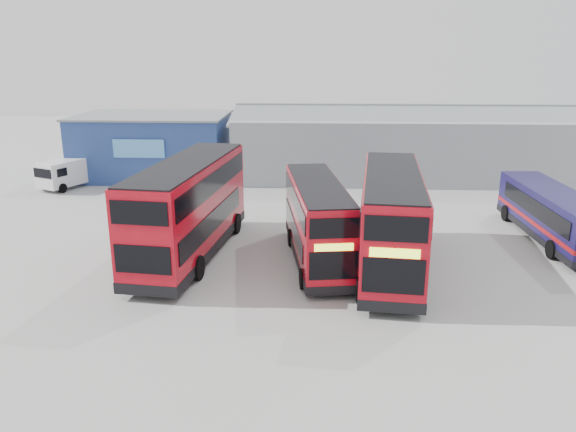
{
  "coord_description": "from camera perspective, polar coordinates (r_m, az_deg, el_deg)",
  "views": [
    {
      "loc": [
        -0.51,
        -28.0,
        10.34
      ],
      "look_at": [
        -1.87,
        -0.5,
        2.1
      ],
      "focal_mm": 35.0,
      "sensor_mm": 36.0,
      "label": 1
    }
  ],
  "objects": [
    {
      "name": "ground_plane",
      "position": [
        29.85,
        3.63,
        -3.64
      ],
      "size": [
        120.0,
        120.0,
        0.0
      ],
      "primitive_type": "plane",
      "color": "gray",
      "rests_on": "ground"
    },
    {
      "name": "office_block",
      "position": [
        48.55,
        -13.45,
        7.01
      ],
      "size": [
        12.3,
        8.32,
        5.12
      ],
      "color": "navy",
      "rests_on": "ground"
    },
    {
      "name": "maintenance_shed",
      "position": [
        49.36,
        12.82,
        7.23
      ],
      "size": [
        30.5,
        12.0,
        5.89
      ],
      "color": "gray",
      "rests_on": "ground"
    },
    {
      "name": "double_decker_left",
      "position": [
        28.91,
        -10.0,
        0.6
      ],
      "size": [
        4.17,
        11.97,
        4.96
      ],
      "rotation": [
        0.0,
        0.0,
        3.02
      ],
      "color": "#B20A18",
      "rests_on": "ground"
    },
    {
      "name": "double_decker_centre",
      "position": [
        27.9,
        3.01,
        -0.69
      ],
      "size": [
        3.63,
        9.84,
        4.08
      ],
      "rotation": [
        0.0,
        0.0,
        0.14
      ],
      "color": "#B20A18",
      "rests_on": "ground"
    },
    {
      "name": "double_decker_right",
      "position": [
        27.23,
        10.4,
        -0.65
      ],
      "size": [
        3.85,
        11.45,
        4.75
      ],
      "rotation": [
        0.0,
        0.0,
        -0.1
      ],
      "color": "#B20A18",
      "rests_on": "ground"
    },
    {
      "name": "single_decker_blue",
      "position": [
        34.44,
        25.24,
        0.0
      ],
      "size": [
        2.8,
        10.55,
        2.84
      ],
      "rotation": [
        0.0,
        0.0,
        3.17
      ],
      "color": "#0E0E3E",
      "rests_on": "ground"
    },
    {
      "name": "panel_van",
      "position": [
        46.67,
        -21.3,
        4.25
      ],
      "size": [
        3.88,
        5.34,
        2.18
      ],
      "rotation": [
        0.0,
        0.0,
        -0.43
      ],
      "color": "silver",
      "rests_on": "ground"
    }
  ]
}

